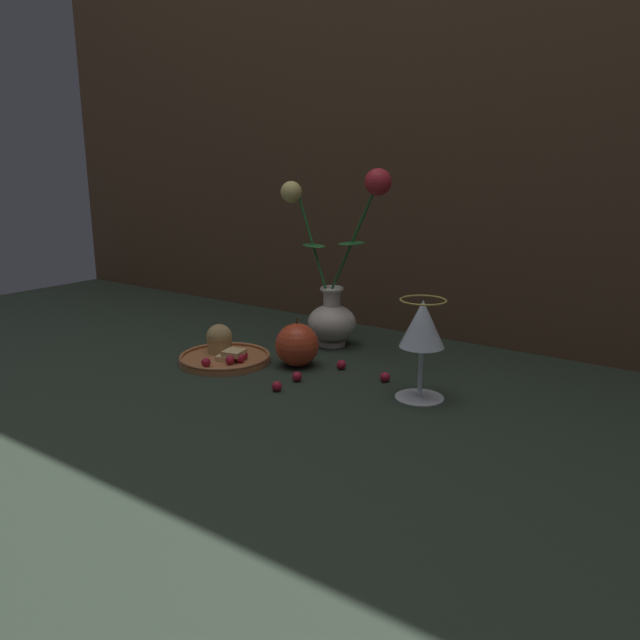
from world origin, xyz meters
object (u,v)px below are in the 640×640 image
(vase, at_px, (334,295))
(plate_with_pastries, at_px, (224,353))
(apple_beside_vase, at_px, (296,345))
(wine_glass, at_px, (422,328))

(vase, bearing_deg, plate_with_pastries, -118.45)
(vase, height_order, plate_with_pastries, vase)
(plate_with_pastries, bearing_deg, apple_beside_vase, 23.01)
(plate_with_pastries, relative_size, apple_beside_vase, 1.85)
(apple_beside_vase, bearing_deg, plate_with_pastries, -156.99)
(vase, distance_m, plate_with_pastries, 0.26)
(vase, relative_size, wine_glass, 2.20)
(wine_glass, bearing_deg, vase, 149.63)
(wine_glass, distance_m, apple_beside_vase, 0.28)
(wine_glass, bearing_deg, plate_with_pastries, -173.75)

